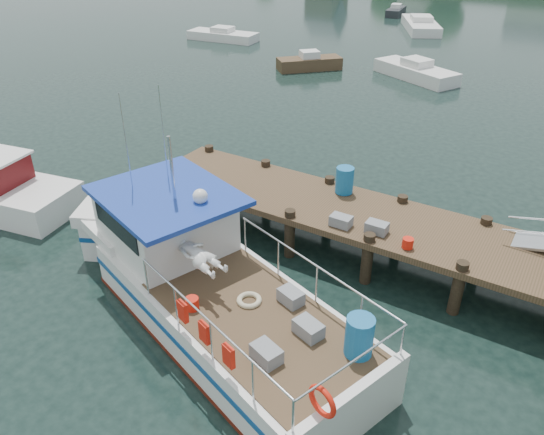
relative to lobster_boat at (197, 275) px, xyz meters
The scene contains 7 objects.
ground_plane 4.90m from the lobster_boat, 73.31° to the left, with size 160.00×160.00×0.00m, color black.
lobster_boat is the anchor object (origin of this frame).
moored_rowboat 24.45m from the lobster_boat, 111.46° to the left, with size 3.90×4.01×1.21m.
moored_a 33.08m from the lobster_boat, 125.33° to the left, with size 5.86×2.60×1.04m.
moored_b 24.46m from the lobster_boat, 95.37° to the left, with size 5.88×4.18×1.24m.
moored_d 40.03m from the lobster_boat, 99.97° to the left, with size 5.40×7.44×1.21m.
moored_e 46.80m from the lobster_boat, 104.11° to the left, with size 1.87×3.99×1.06m.
Camera 1 is at (6.16, -13.02, 9.24)m, focal length 35.00 mm.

